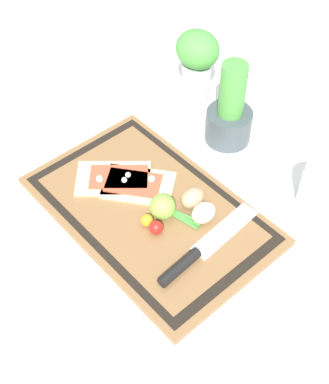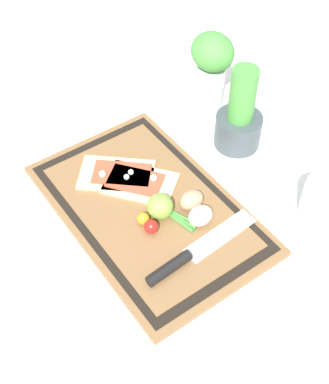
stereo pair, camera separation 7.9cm
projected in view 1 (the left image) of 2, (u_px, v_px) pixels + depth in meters
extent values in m
plane|color=white|center=(150.00, 212.00, 1.14)|extent=(6.00, 6.00, 0.00)
cube|color=brown|center=(150.00, 210.00, 1.14)|extent=(0.52, 0.33, 0.02)
cube|color=black|center=(150.00, 208.00, 1.13)|extent=(0.49, 0.30, 0.00)
cube|color=brown|center=(150.00, 207.00, 1.13)|extent=(0.45, 0.27, 0.00)
cube|color=beige|center=(113.00, 178.00, 1.18)|extent=(0.18, 0.19, 0.01)
cube|color=#D14C33|center=(119.00, 177.00, 1.17)|extent=(0.14, 0.14, 0.00)
sphere|color=silver|center=(100.00, 179.00, 1.16)|extent=(0.02, 0.02, 0.02)
sphere|color=silver|center=(128.00, 175.00, 1.17)|extent=(0.01, 0.01, 0.01)
cube|color=beige|center=(139.00, 185.00, 1.16)|extent=(0.18, 0.17, 0.01)
cube|color=#D14C33|center=(133.00, 183.00, 1.16)|extent=(0.14, 0.13, 0.00)
sphere|color=silver|center=(152.00, 179.00, 1.16)|extent=(0.02, 0.02, 0.02)
sphere|color=silver|center=(125.00, 180.00, 1.16)|extent=(0.01, 0.01, 0.01)
cube|color=silver|center=(225.00, 231.00, 1.08)|extent=(0.05, 0.17, 0.00)
cylinder|color=black|center=(180.00, 267.00, 1.01)|extent=(0.03, 0.10, 0.02)
ellipsoid|color=tan|center=(192.00, 198.00, 1.12)|extent=(0.04, 0.05, 0.04)
ellipsoid|color=beige|center=(203.00, 213.00, 1.09)|extent=(0.04, 0.05, 0.04)
sphere|color=#7FB742|center=(163.00, 207.00, 1.09)|extent=(0.05, 0.05, 0.05)
sphere|color=red|center=(156.00, 228.00, 1.07)|extent=(0.03, 0.03, 0.03)
sphere|color=orange|center=(147.00, 220.00, 1.09)|extent=(0.03, 0.03, 0.03)
cylinder|color=#47933D|center=(148.00, 200.00, 1.13)|extent=(0.25, 0.06, 0.01)
cylinder|color=#47933D|center=(148.00, 200.00, 1.13)|extent=(0.24, 0.08, 0.01)
cylinder|color=#47933D|center=(148.00, 200.00, 1.13)|extent=(0.24, 0.09, 0.01)
cylinder|color=#3D474C|center=(228.00, 126.00, 1.27)|extent=(0.11, 0.11, 0.08)
cylinder|color=#47933D|center=(232.00, 97.00, 1.20)|extent=(0.06, 0.06, 0.17)
cylinder|color=silver|center=(317.00, 190.00, 1.12)|extent=(0.07, 0.07, 0.10)
cylinder|color=#D16023|center=(314.00, 199.00, 1.14)|extent=(0.07, 0.07, 0.03)
cylinder|color=silver|center=(322.00, 172.00, 1.08)|extent=(0.07, 0.07, 0.01)
cylinder|color=silver|center=(196.00, 85.00, 1.33)|extent=(0.07, 0.07, 0.12)
ellipsoid|color=#47933D|center=(198.00, 49.00, 1.26)|extent=(0.11, 0.10, 0.09)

